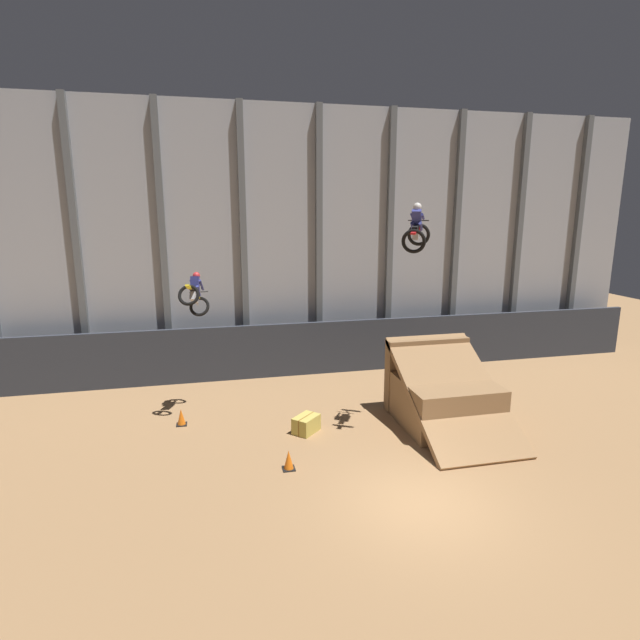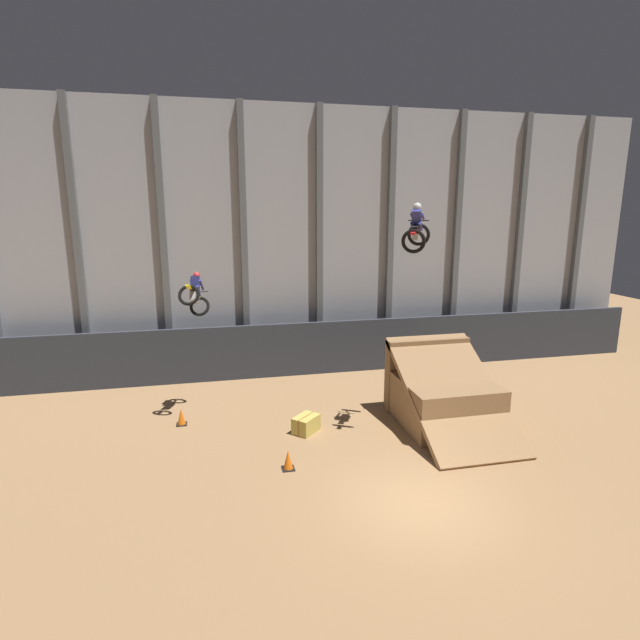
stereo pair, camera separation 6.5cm
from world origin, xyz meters
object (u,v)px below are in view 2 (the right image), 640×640
Objects in this scene: rider_bike_right_air at (416,230)px; traffic_cone_arena_edge at (288,460)px; traffic_cone_near_ramp at (181,417)px; hay_bale_trackside at (306,424)px; dirt_ramp at (441,395)px; rider_bike_left_air at (195,295)px.

traffic_cone_arena_edge is at bearing -129.62° from rider_bike_right_air.
traffic_cone_near_ramp reaches higher than hay_bale_trackside.
traffic_cone_near_ramp is 4.38m from hay_bale_trackside.
traffic_cone_arena_edge is (-4.36, -1.65, -6.39)m from rider_bike_right_air.
rider_bike_right_air is 7.26m from hay_bale_trackside.
traffic_cone_arena_edge is at bearing -50.60° from traffic_cone_near_ramp.
rider_bike_left_air is at bearing 162.69° from dirt_ramp.
traffic_cone_arena_edge reaches higher than hay_bale_trackside.
rider_bike_left_air is 6.75m from traffic_cone_arena_edge.
rider_bike_left_air is 1.02× the size of rider_bike_right_air.
hay_bale_trackside is at bearing -20.26° from traffic_cone_near_ramp.
hay_bale_trackside is at bearing -21.08° from rider_bike_left_air.
rider_bike_right_air is 10.09m from traffic_cone_near_ramp.
dirt_ramp is 4.55× the size of hay_bale_trackside.
hay_bale_trackside is at bearing 67.08° from traffic_cone_arena_edge.
traffic_cone_near_ramp is at bearing 169.50° from dirt_ramp.
traffic_cone_near_ramp is 4.94m from traffic_cone_arena_edge.
rider_bike_left_air is at bearing 117.65° from traffic_cone_arena_edge.
rider_bike_left_air reaches higher than dirt_ramp.
rider_bike_right_air is 3.05× the size of traffic_cone_near_ramp.
hay_bale_trackside is at bearing 178.40° from dirt_ramp.
rider_bike_right_air is at bearing -16.09° from traffic_cone_near_ramp.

